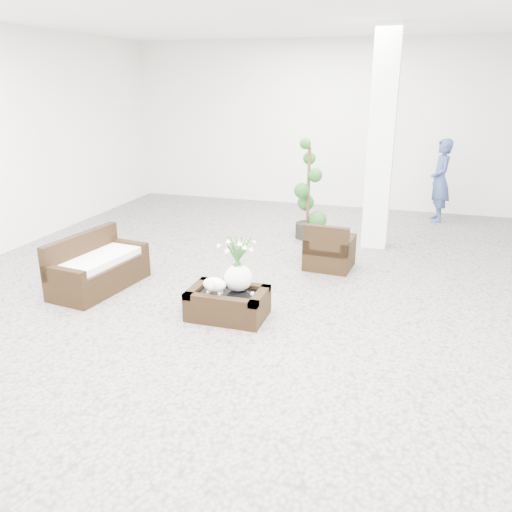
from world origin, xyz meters
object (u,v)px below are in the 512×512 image
(loveseat, at_px, (98,263))
(topiary, at_px, (308,190))
(coffee_table, at_px, (228,305))
(armchair, at_px, (330,245))

(loveseat, height_order, topiary, topiary)
(topiary, bearing_deg, loveseat, -124.64)
(loveseat, relative_size, topiary, 0.80)
(coffee_table, bearing_deg, armchair, 67.53)
(armchair, xyz_separation_m, loveseat, (-2.81, -1.74, 0.01))
(armchair, height_order, loveseat, loveseat)
(armchair, xyz_separation_m, topiary, (-0.64, 1.41, 0.50))
(armchair, distance_m, topiary, 1.63)
(coffee_table, xyz_separation_m, armchair, (0.86, 2.07, 0.20))
(armchair, bearing_deg, loveseat, 36.44)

